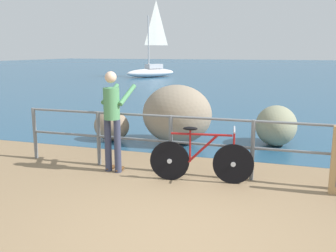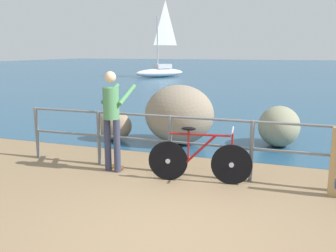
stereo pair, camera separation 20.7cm
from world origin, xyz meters
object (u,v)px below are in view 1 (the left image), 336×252
Objects in this scene: breakwater_boulder_right at (276,126)px; breakwater_boulder_left at (112,126)px; person_at_railing at (113,117)px; bicycle at (201,159)px; breakwater_boulder_main at (177,114)px; sailboat at (151,69)px.

breakwater_boulder_left is at bearing -168.94° from breakwater_boulder_right.
person_at_railing is at bearing -62.95° from breakwater_boulder_left.
breakwater_boulder_left is (-1.07, 2.09, -0.63)m from person_at_railing.
bicycle is at bearing -110.61° from breakwater_boulder_right.
person_at_railing is (-1.61, 0.07, 0.60)m from bicycle.
breakwater_boulder_main reaches higher than breakwater_boulder_left.
bicycle is 25.11m from sailboat.
person_at_railing is at bearing 57.32° from sailboat.
breakwater_boulder_main is 1.36× the size of breakwater_boulder_right.
bicycle is at bearing -38.93° from breakwater_boulder_left.
sailboat is (-8.28, 20.89, 0.03)m from breakwater_boulder_main.
breakwater_boulder_left is (-2.68, 2.16, -0.03)m from bicycle.
breakwater_boulder_right is (3.77, 0.74, 0.10)m from breakwater_boulder_left.
sailboat reaches higher than breakwater_boulder_main.
person_at_railing is 2.43m from breakwater_boulder_left.
breakwater_boulder_right is at bearing 11.06° from breakwater_boulder_left.
breakwater_boulder_right is (1.09, 2.90, 0.07)m from bicycle.
person_at_railing is 1.50× the size of breakwater_boulder_right.
sailboat is (-9.39, 23.28, 0.32)m from bicycle.
breakwater_boulder_main is 1.61m from breakwater_boulder_left.
sailboat is at bearing 104.28° from bicycle.
breakwater_boulder_main is at bearing -167.08° from breakwater_boulder_right.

